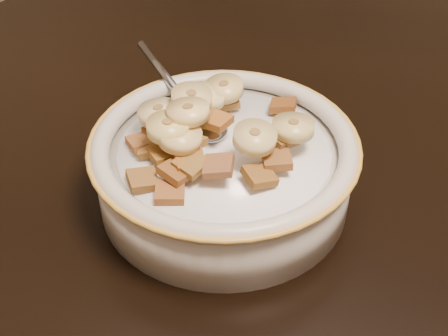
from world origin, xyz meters
The scene contains 37 objects.
cereal_bowl centered at (-0.27, -0.14, 0.77)m, with size 0.19×0.19×0.05m, color #B2AFA5.
milk centered at (-0.27, -0.14, 0.80)m, with size 0.16×0.16×0.00m, color white.
spoon centered at (-0.30, -0.13, 0.80)m, with size 0.03×0.05×0.01m, color #949AA3.
cereal_square_0 centered at (-0.30, -0.17, 0.81)m, with size 0.02×0.02×0.01m, color brown.
cereal_square_1 centered at (-0.32, -0.15, 0.81)m, with size 0.02×0.02×0.01m, color brown.
cereal_square_2 centered at (-0.30, -0.18, 0.81)m, with size 0.02×0.02×0.01m, color brown.
cereal_square_3 centered at (-0.30, -0.10, 0.80)m, with size 0.02×0.02×0.01m, color olive.
cereal_square_4 centered at (-0.23, -0.14, 0.81)m, with size 0.02×0.02×0.01m, color brown.
cereal_square_5 centered at (-0.28, -0.18, 0.81)m, with size 0.02×0.02×0.01m, color brown.
cereal_square_6 centered at (-0.31, -0.14, 0.81)m, with size 0.02×0.02×0.01m, color brown.
cereal_square_7 centered at (-0.31, -0.18, 0.80)m, with size 0.02×0.02×0.01m, color olive.
cereal_square_8 centered at (-0.29, -0.14, 0.82)m, with size 0.02×0.02×0.01m, color brown.
cereal_square_9 centered at (-0.28, -0.14, 0.82)m, with size 0.02×0.02×0.01m, color #9B571A.
cereal_square_10 centered at (-0.23, -0.16, 0.81)m, with size 0.02×0.02×0.01m, color brown.
cereal_square_11 centered at (-0.32, -0.18, 0.80)m, with size 0.02×0.02×0.01m, color #9C6233.
cereal_square_12 centered at (-0.30, -0.17, 0.81)m, with size 0.02×0.02×0.01m, color brown.
cereal_square_13 centered at (-0.25, -0.18, 0.81)m, with size 0.02×0.02×0.01m, color brown.
cereal_square_14 centered at (-0.32, -0.10, 0.81)m, with size 0.02×0.02×0.01m, color #9D581E.
cereal_square_15 centered at (-0.28, -0.19, 0.81)m, with size 0.02×0.02×0.01m, color brown.
cereal_square_16 centered at (-0.27, -0.18, 0.81)m, with size 0.02×0.02×0.01m, color olive.
cereal_square_17 centered at (-0.32, -0.16, 0.80)m, with size 0.02×0.02×0.01m, color brown.
cereal_square_18 centered at (-0.27, -0.21, 0.80)m, with size 0.02×0.02×0.01m, color brown.
cereal_square_19 centered at (-0.24, -0.12, 0.81)m, with size 0.02×0.02×0.01m, color brown.
cereal_square_20 centered at (-0.26, -0.08, 0.80)m, with size 0.02×0.02×0.01m, color brown.
cereal_square_21 centered at (-0.31, -0.14, 0.81)m, with size 0.02×0.02×0.01m, color brown.
cereal_square_22 centered at (-0.30, -0.21, 0.80)m, with size 0.02×0.02×0.01m, color brown.
cereal_square_23 centered at (-0.29, -0.17, 0.81)m, with size 0.02×0.02×0.01m, color olive.
cereal_square_24 centered at (-0.32, -0.12, 0.80)m, with size 0.02×0.02×0.01m, color brown.
banana_slice_0 centered at (-0.31, -0.12, 0.82)m, with size 0.03×0.03×0.01m, color #FFF18F.
banana_slice_1 centered at (-0.32, -0.16, 0.82)m, with size 0.03×0.03×0.01m, color #E4CE86.
banana_slice_2 centered at (-0.30, -0.17, 0.82)m, with size 0.03×0.03×0.01m, color tan.
banana_slice_3 centered at (-0.24, -0.15, 0.82)m, with size 0.03×0.03×0.01m, color tan.
banana_slice_4 centered at (-0.23, -0.12, 0.82)m, with size 0.03×0.03×0.01m, color #D3C07C.
banana_slice_5 centered at (-0.30, -0.16, 0.83)m, with size 0.03×0.03×0.01m, color #F3D389.
banana_slice_6 centered at (-0.29, -0.17, 0.82)m, with size 0.03×0.03×0.01m, color tan.
banana_slice_7 centered at (-0.30, -0.10, 0.82)m, with size 0.03×0.03×0.01m, color #D5C679.
banana_slice_8 centered at (-0.31, -0.14, 0.83)m, with size 0.03×0.03×0.01m, color #E5CF7E.
Camera 1 is at (-0.06, -0.44, 1.09)m, focal length 50.00 mm.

